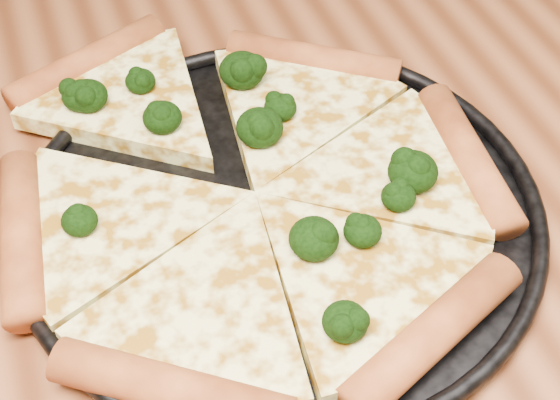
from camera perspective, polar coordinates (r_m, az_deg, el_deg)
name	(u,v)px	position (r m, az deg, el deg)	size (l,w,h in m)	color
pizza_pan	(280,209)	(0.52, 0.00, -0.63)	(0.33, 0.33, 0.02)	black
pizza	(248,189)	(0.52, -2.24, 0.76)	(0.32, 0.37, 0.03)	#FFFA9C
broccoli_florets	(248,147)	(0.53, -2.20, 3.66)	(0.23, 0.26, 0.02)	black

